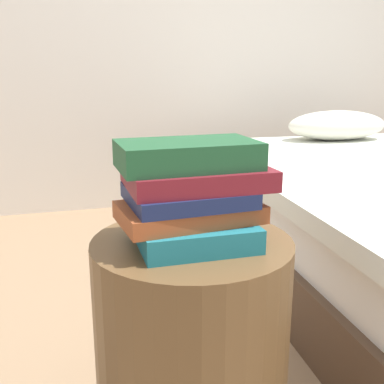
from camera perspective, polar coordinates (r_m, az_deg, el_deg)
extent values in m
ellipsoid|color=silver|center=(2.67, 17.45, 7.86)|extent=(0.57, 0.31, 0.16)
cylinder|color=brown|center=(1.06, 0.00, -18.69)|extent=(0.41, 0.41, 0.50)
cube|color=#1E727F|center=(0.93, -0.08, -4.79)|extent=(0.22, 0.21, 0.05)
cube|color=#994723|center=(0.91, -0.33, -2.49)|extent=(0.29, 0.19, 0.03)
cube|color=#19234C|center=(0.91, -0.53, -0.39)|extent=(0.24, 0.21, 0.03)
cube|color=maroon|center=(0.91, 0.59, 1.94)|extent=(0.28, 0.20, 0.04)
cube|color=#1E512D|center=(0.90, -0.61, 4.68)|extent=(0.27, 0.16, 0.05)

